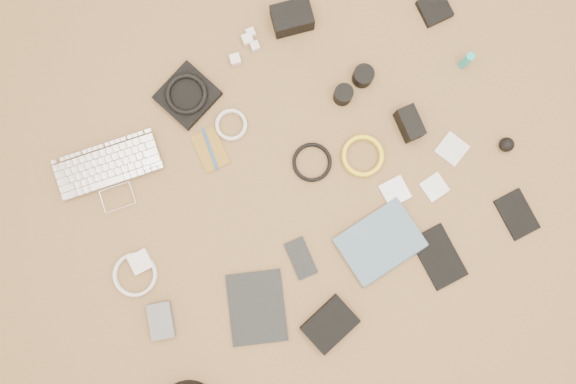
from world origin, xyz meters
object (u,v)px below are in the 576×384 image
tablet (257,308)px  phone (301,258)px  dslr_camera (292,18)px  paperback (396,267)px  laptop (113,179)px

tablet → phone: 0.21m
dslr_camera → phone: 0.76m
phone → paperback: size_ratio=0.51×
laptop → dslr_camera: bearing=23.6°
dslr_camera → paperback: size_ratio=0.52×
laptop → dslr_camera: dslr_camera is taller
phone → tablet: bearing=-155.2°
laptop → phone: (0.38, -0.52, -0.01)m
laptop → dslr_camera: 0.76m
dslr_camera → tablet: 0.92m
tablet → paperback: paperback is taller
tablet → laptop: bearing=132.0°
phone → paperback: bearing=-28.3°
laptop → tablet: size_ratio=1.49×
dslr_camera → paperback: dslr_camera is taller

